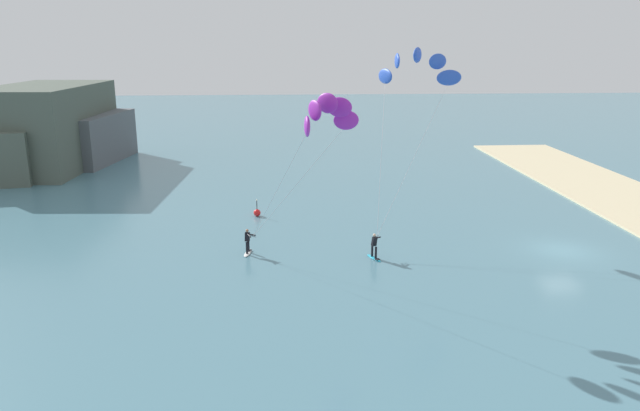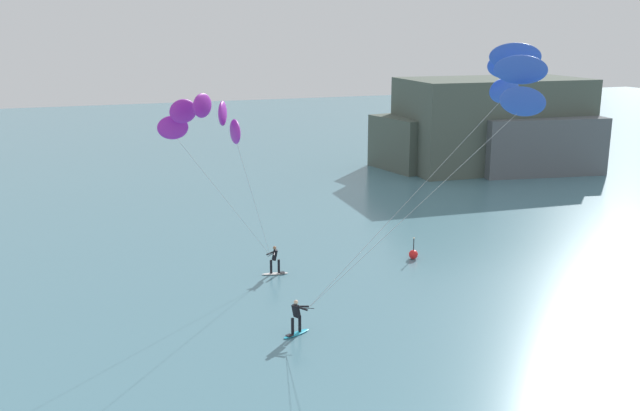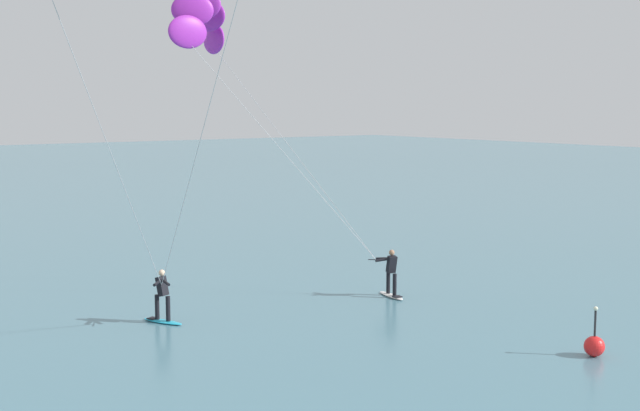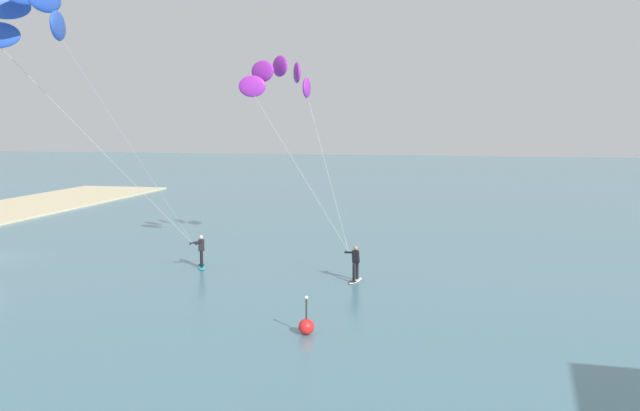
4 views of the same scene
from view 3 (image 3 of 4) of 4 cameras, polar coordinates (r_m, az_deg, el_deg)
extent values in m
ellipsoid|color=#23ADD1|center=(27.34, -10.41, -7.59)|extent=(1.52, 0.93, 0.08)
cube|color=black|center=(27.59, -11.07, -7.37)|extent=(0.37, 0.38, 0.02)
cylinder|color=black|center=(27.09, -10.08, -6.78)|extent=(0.14, 0.14, 0.78)
cylinder|color=black|center=(27.37, -10.78, -6.65)|extent=(0.14, 0.14, 0.78)
cube|color=black|center=(27.08, -10.46, -5.30)|extent=(0.41, 0.40, 0.63)
sphere|color=beige|center=(27.00, -10.48, -4.42)|extent=(0.20, 0.20, 0.20)
cylinder|color=black|center=(26.51, -10.50, -5.23)|extent=(0.50, 0.28, 0.03)
cylinder|color=black|center=(26.77, -10.25, -5.04)|extent=(0.61, 0.14, 0.15)
cylinder|color=black|center=(26.78, -10.72, -5.05)|extent=(0.46, 0.51, 0.15)
cylinder|color=#B2B2B7|center=(21.83, -14.14, 4.47)|extent=(6.43, 5.94, 9.34)
cylinder|color=#B2B2B7|center=(21.75, -7.90, 4.61)|extent=(8.57, 1.72, 9.34)
ellipsoid|color=white|center=(30.50, 4.76, -5.99)|extent=(1.54, 0.62, 0.08)
cube|color=black|center=(30.15, 5.16, -6.05)|extent=(0.33, 0.33, 0.02)
cylinder|color=black|center=(30.60, 4.56, -5.12)|extent=(0.14, 0.14, 0.78)
cylinder|color=black|center=(30.22, 4.98, -5.28)|extent=(0.14, 0.14, 0.78)
cube|color=black|center=(30.27, 4.78, -3.92)|extent=(0.37, 0.35, 0.63)
sphere|color=#9E7051|center=(30.20, 4.79, -3.14)|extent=(0.20, 0.20, 0.20)
cylinder|color=black|center=(30.28, 3.75, -3.62)|extent=(0.40, 0.42, 0.03)
cylinder|color=black|center=(30.15, 4.25, -3.61)|extent=(0.31, 0.59, 0.15)
cylinder|color=black|center=(30.37, 4.28, -3.54)|extent=(0.59, 0.33, 0.15)
ellipsoid|color=purple|center=(32.55, -7.08, 10.92)|extent=(1.44, 0.34, 1.10)
ellipsoid|color=purple|center=(32.03, -7.39, 12.38)|extent=(1.45, 0.86, 1.10)
ellipsoid|color=purple|center=(31.06, -7.93, 13.11)|extent=(1.23, 1.26, 1.10)
ellipsoid|color=purple|center=(30.03, -8.48, 12.74)|extent=(0.83, 1.46, 1.10)
ellipsoid|color=purple|center=(29.38, -8.80, 11.34)|extent=(0.34, 1.44, 1.10)
cylinder|color=#B2B2B7|center=(31.04, -1.82, 3.65)|extent=(5.53, 3.32, 7.55)
cylinder|color=#B2B2B7|center=(29.41, -2.37, 3.48)|extent=(3.16, 5.63, 7.55)
sphere|color=red|center=(24.52, 17.78, -8.91)|extent=(0.56, 0.56, 0.56)
cylinder|color=#262628|center=(24.36, 17.84, -7.48)|extent=(0.06, 0.06, 0.70)
sphere|color=#F2F2CC|center=(24.27, 17.87, -6.54)|extent=(0.12, 0.12, 0.12)
camera|label=1|loc=(62.50, -20.47, 12.57)|focal=33.64mm
camera|label=2|loc=(37.84, -64.10, 13.33)|focal=39.36mm
camera|label=4|loc=(27.10, 77.04, 2.98)|focal=41.35mm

